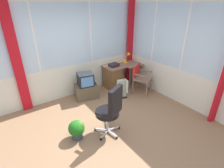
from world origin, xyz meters
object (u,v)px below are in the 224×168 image
object	(u,v)px
desk	(113,76)
wooden_armchair	(139,75)
tv_remote	(140,67)
office_chair	(111,108)
desk_lamp	(128,56)
tv_on_stand	(86,87)
paper_tray	(114,65)
potted_plant	(77,129)
space_heater	(122,89)

from	to	relation	value
desk	wooden_armchair	xyz separation A→B (m)	(0.46, -0.71, 0.20)
tv_remote	office_chair	world-z (taller)	office_chair
desk_lamp	tv_on_stand	size ratio (longest dim) A/B	0.46
paper_tray	desk	bearing A→B (deg)	-166.76
paper_tray	potted_plant	xyz separation A→B (m)	(-2.01, -1.49, -0.55)
wooden_armchair	desk	bearing A→B (deg)	122.80
desk	office_chair	xyz separation A→B (m)	(-1.34, -1.78, 0.25)
tv_remote	paper_tray	xyz separation A→B (m)	(-0.64, 0.52, 0.03)
paper_tray	wooden_armchair	distance (m)	0.86
paper_tray	tv_on_stand	size ratio (longest dim) A/B	0.39
potted_plant	desk	bearing A→B (deg)	36.72
paper_tray	tv_on_stand	distance (m)	1.16
desk_lamp	space_heater	world-z (taller)	desk_lamp
office_chair	space_heater	bearing A→B (deg)	42.75
desk	space_heater	xyz separation A→B (m)	(-0.17, -0.70, -0.10)
paper_tray	potted_plant	size ratio (longest dim) A/B	0.71
desk	potted_plant	world-z (taller)	desk
desk	paper_tray	size ratio (longest dim) A/B	4.09
potted_plant	tv_remote	bearing A→B (deg)	20.13
office_chair	potted_plant	size ratio (longest dim) A/B	2.69
tv_remote	potted_plant	distance (m)	2.87
wooden_armchair	space_heater	xyz separation A→B (m)	(-0.63, 0.02, -0.30)
tv_remote	wooden_armchair	world-z (taller)	wooden_armchair
desk_lamp	tv_on_stand	bearing A→B (deg)	-176.28
paper_tray	potted_plant	bearing A→B (deg)	-143.49
desk	space_heater	size ratio (longest dim) A/B	2.09
wooden_armchair	office_chair	distance (m)	2.10
desk	potted_plant	bearing A→B (deg)	-143.28
wooden_armchair	potted_plant	bearing A→B (deg)	-162.52
tv_on_stand	tv_remote	bearing A→B (deg)	-14.26
tv_remote	tv_on_stand	distance (m)	1.80
paper_tray	space_heater	bearing A→B (deg)	-105.32
desk_lamp	potted_plant	size ratio (longest dim) A/B	0.84
wooden_armchair	tv_remote	bearing A→B (deg)	44.84
desk_lamp	wooden_armchair	distance (m)	0.85
paper_tray	potted_plant	world-z (taller)	paper_tray
tv_on_stand	desk	bearing A→B (deg)	4.40
office_chair	tv_on_stand	distance (m)	1.75
desk	tv_remote	distance (m)	0.91
potted_plant	paper_tray	bearing A→B (deg)	36.51
desk	desk_lamp	size ratio (longest dim) A/B	3.48
tv_remote	office_chair	distance (m)	2.37
desk	space_heater	world-z (taller)	desk
desk	tv_on_stand	world-z (taller)	tv_on_stand
desk_lamp	paper_tray	world-z (taller)	desk_lamp
tv_on_stand	office_chair	bearing A→B (deg)	-100.03
tv_remote	tv_on_stand	world-z (taller)	tv_on_stand
office_chair	space_heater	distance (m)	1.63
tv_on_stand	wooden_armchair	bearing A→B (deg)	-22.88
tv_on_stand	potted_plant	world-z (taller)	tv_on_stand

